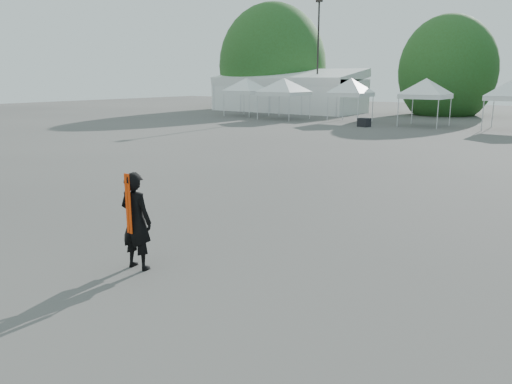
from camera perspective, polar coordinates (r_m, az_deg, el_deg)
The scene contains 11 objects.
ground at distance 10.33m, azimuth -3.24°, elevation -6.30°, with size 120.00×120.00×0.00m, color #474442.
marquee at distance 51.02m, azimuth 3.60°, elevation 11.37°, with size 15.00×6.25×4.23m.
light_pole_west at distance 48.08m, azimuth 7.09°, elevation 15.73°, with size 0.60×0.25×10.30m.
tree_far_w at distance 55.75m, azimuth 1.89°, elevation 14.17°, with size 4.80×4.80×7.30m.
tree_mid_w at distance 49.52m, azimuth 21.00°, elevation 12.78°, with size 4.16×4.16×6.33m.
tent_a at distance 45.14m, azimuth -1.11°, elevation 12.57°, with size 4.33×4.33×3.88m.
tent_b at distance 41.67m, azimuth 3.23°, elevation 12.51°, with size 4.68×4.68×3.88m.
tent_c at distance 39.83m, azimuth 10.84°, elevation 12.28°, with size 3.91×3.91×3.88m.
tent_d at distance 37.43m, azimuth 18.90°, elevation 11.79°, with size 4.18×4.18×3.88m.
man at distance 9.20m, azimuth -13.55°, elevation -3.22°, with size 0.70×0.51×1.79m.
crate_west at distance 36.06m, azimuth 12.25°, elevation 7.78°, with size 0.78×0.60×0.60m, color black.
Camera 1 is at (6.36, -7.39, 3.41)m, focal length 35.00 mm.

